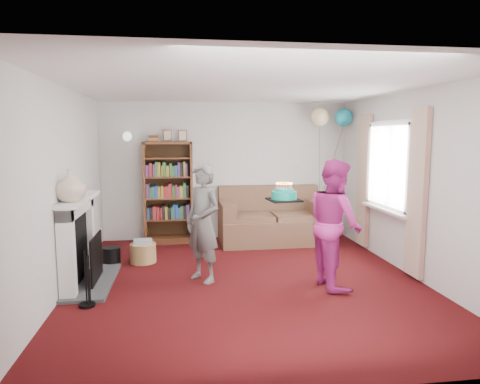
{
  "coord_description": "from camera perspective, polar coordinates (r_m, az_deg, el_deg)",
  "views": [
    {
      "loc": [
        -0.84,
        -5.34,
        1.89
      ],
      "look_at": [
        -0.01,
        0.6,
        1.1
      ],
      "focal_mm": 32.0,
      "sensor_mm": 36.0,
      "label": 1
    }
  ],
  "objects": [
    {
      "name": "ground",
      "position": [
        5.72,
        0.94,
        -11.79
      ],
      "size": [
        5.0,
        5.0,
        0.0
      ],
      "primitive_type": "plane",
      "color": "black",
      "rests_on": "ground"
    },
    {
      "name": "wall_back",
      "position": [
        7.92,
        -1.85,
        2.85
      ],
      "size": [
        4.5,
        0.02,
        2.5
      ],
      "primitive_type": "cube",
      "color": "silver",
      "rests_on": "ground"
    },
    {
      "name": "wall_left",
      "position": [
        5.56,
        -22.71,
        0.31
      ],
      "size": [
        0.02,
        5.0,
        2.5
      ],
      "primitive_type": "cube",
      "color": "silver",
      "rests_on": "ground"
    },
    {
      "name": "wall_right",
      "position": [
        6.2,
        22.06,
        1.02
      ],
      "size": [
        0.02,
        5.0,
        2.5
      ],
      "primitive_type": "cube",
      "color": "silver",
      "rests_on": "ground"
    },
    {
      "name": "ceiling",
      "position": [
        5.44,
        0.99,
        13.99
      ],
      "size": [
        4.5,
        5.0,
        0.01
      ],
      "primitive_type": "cube",
      "color": "white",
      "rests_on": "wall_back"
    },
    {
      "name": "fireplace",
      "position": [
        5.83,
        -20.22,
        -6.64
      ],
      "size": [
        0.55,
        1.8,
        1.12
      ],
      "color": "#3F3F42",
      "rests_on": "ground"
    },
    {
      "name": "window_bay",
      "position": [
        6.71,
        19.09,
        1.2
      ],
      "size": [
        0.14,
        2.02,
        2.2
      ],
      "color": "white",
      "rests_on": "ground"
    },
    {
      "name": "wall_sconce",
      "position": [
        7.76,
        -14.82,
        7.18
      ],
      "size": [
        0.16,
        0.23,
        0.16
      ],
      "color": "gold",
      "rests_on": "ground"
    },
    {
      "name": "bookcase",
      "position": [
        7.71,
        -9.51,
        -0.14
      ],
      "size": [
        0.85,
        0.42,
        2.0
      ],
      "color": "#472B14",
      "rests_on": "ground"
    },
    {
      "name": "sofa",
      "position": [
        7.74,
        4.16,
        -3.93
      ],
      "size": [
        1.85,
        0.98,
        0.98
      ],
      "rotation": [
        0.0,
        0.0,
        0.0
      ],
      "color": "brown",
      "rests_on": "ground"
    },
    {
      "name": "wicker_basket",
      "position": [
        6.64,
        -12.79,
        -7.82
      ],
      "size": [
        0.38,
        0.38,
        0.35
      ],
      "rotation": [
        0.0,
        0.0,
        0.11
      ],
      "color": "#A7814E",
      "rests_on": "ground"
    },
    {
      "name": "person_striped",
      "position": [
        5.57,
        -4.96,
        -4.14
      ],
      "size": [
        0.64,
        0.67,
        1.54
      ],
      "primitive_type": "imported",
      "rotation": [
        0.0,
        0.0,
        -0.88
      ],
      "color": "black",
      "rests_on": "ground"
    },
    {
      "name": "person_magenta",
      "position": [
        5.49,
        12.52,
        -4.09
      ],
      "size": [
        0.67,
        0.83,
        1.61
      ],
      "primitive_type": "imported",
      "rotation": [
        0.0,
        0.0,
        1.66
      ],
      "color": "#AC2275",
      "rests_on": "ground"
    },
    {
      "name": "birthday_cake",
      "position": [
        5.29,
        5.89,
        -0.43
      ],
      "size": [
        0.37,
        0.37,
        0.22
      ],
      "rotation": [
        0.0,
        0.0,
        0.12
      ],
      "color": "black",
      "rests_on": "ground"
    },
    {
      "name": "balloons",
      "position": [
        7.92,
        12.14,
        9.71
      ],
      "size": [
        0.77,
        0.48,
        1.69
      ],
      "color": "#3F3F3F",
      "rests_on": "ground"
    },
    {
      "name": "mantel_vase",
      "position": [
        5.38,
        -21.7,
        0.8
      ],
      "size": [
        0.45,
        0.45,
        0.38
      ],
      "primitive_type": "imported",
      "rotation": [
        0.0,
        0.0,
        0.3
      ],
      "color": "beige",
      "rests_on": "fireplace"
    }
  ]
}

